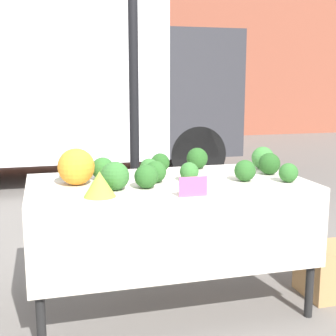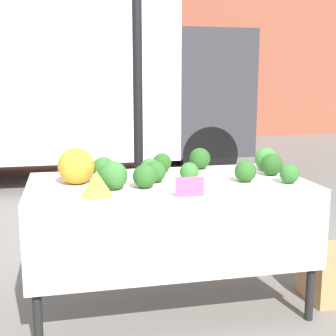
{
  "view_description": "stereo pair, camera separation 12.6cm",
  "coord_description": "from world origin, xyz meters",
  "px_view_note": "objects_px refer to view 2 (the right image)",
  "views": [
    {
      "loc": [
        -0.73,
        -2.75,
        1.43
      ],
      "look_at": [
        0.0,
        0.0,
        0.9
      ],
      "focal_mm": 50.0,
      "sensor_mm": 36.0,
      "label": 1
    },
    {
      "loc": [
        -0.61,
        -2.78,
        1.43
      ],
      "look_at": [
        0.0,
        0.0,
        0.9
      ],
      "focal_mm": 50.0,
      "sensor_mm": 36.0,
      "label": 2
    }
  ],
  "objects_px": {
    "orange_cauliflower": "(76,166)",
    "price_sign": "(190,187)",
    "parked_truck": "(60,75)",
    "produce_crate": "(335,273)"
  },
  "relations": [
    {
      "from": "parked_truck",
      "to": "orange_cauliflower",
      "type": "height_order",
      "value": "parked_truck"
    },
    {
      "from": "parked_truck",
      "to": "orange_cauliflower",
      "type": "bearing_deg",
      "value": -88.67
    },
    {
      "from": "price_sign",
      "to": "produce_crate",
      "type": "relative_size",
      "value": 0.4
    },
    {
      "from": "orange_cauliflower",
      "to": "produce_crate",
      "type": "distance_m",
      "value": 1.85
    },
    {
      "from": "price_sign",
      "to": "parked_truck",
      "type": "bearing_deg",
      "value": 98.1
    },
    {
      "from": "orange_cauliflower",
      "to": "produce_crate",
      "type": "height_order",
      "value": "orange_cauliflower"
    },
    {
      "from": "orange_cauliflower",
      "to": "price_sign",
      "type": "xyz_separation_m",
      "value": [
        0.58,
        -0.46,
        -0.06
      ]
    },
    {
      "from": "parked_truck",
      "to": "price_sign",
      "type": "distance_m",
      "value": 4.89
    },
    {
      "from": "parked_truck",
      "to": "price_sign",
      "type": "height_order",
      "value": "parked_truck"
    },
    {
      "from": "price_sign",
      "to": "orange_cauliflower",
      "type": "bearing_deg",
      "value": 141.82
    }
  ]
}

